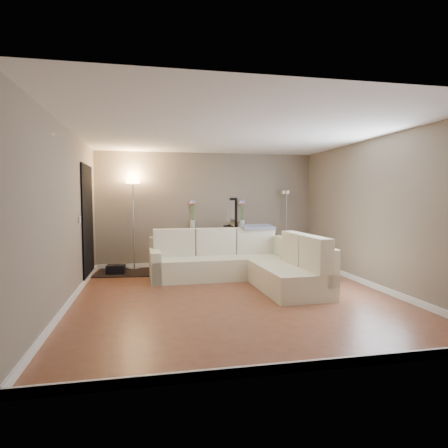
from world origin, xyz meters
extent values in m
cube|color=brown|center=(0.00, 0.00, -0.01)|extent=(5.00, 5.50, 0.01)
cube|color=white|center=(0.00, 0.00, 2.60)|extent=(5.00, 5.50, 0.01)
cube|color=gray|center=(0.00, 2.76, 1.30)|extent=(5.00, 0.02, 2.60)
cube|color=gray|center=(0.00, -2.76, 1.30)|extent=(5.00, 0.02, 2.60)
cube|color=gray|center=(-2.51, 0.00, 1.30)|extent=(0.02, 5.50, 2.60)
cube|color=gray|center=(2.51, 0.00, 1.30)|extent=(0.02, 5.50, 2.60)
cube|color=white|center=(0.00, 2.73, 0.05)|extent=(5.00, 0.03, 0.10)
cube|color=white|center=(0.00, -2.73, 0.05)|extent=(5.00, 0.03, 0.10)
cube|color=white|center=(-2.48, 0.00, 0.05)|extent=(0.03, 5.50, 0.10)
cube|color=white|center=(2.48, 0.00, 0.05)|extent=(0.03, 5.50, 0.10)
cube|color=black|center=(-2.48, 1.70, 1.10)|extent=(0.02, 1.20, 2.20)
cube|color=white|center=(-2.48, 0.85, 1.20)|extent=(0.02, 0.08, 0.12)
cube|color=#EEEBC1|center=(0.05, 1.36, 0.21)|extent=(2.74, 1.02, 0.42)
cube|color=#EEEBC1|center=(0.03, 1.73, 0.50)|extent=(2.72, 0.29, 0.59)
cube|color=#EEEBC1|center=(-1.23, 1.32, 0.29)|extent=(0.22, 0.95, 0.59)
cube|color=#EEEBC1|center=(0.97, 0.09, 0.21)|extent=(0.99, 1.70, 0.42)
cube|color=#EEEBC1|center=(1.32, 0.57, 0.50)|extent=(0.29, 2.62, 0.59)
cube|color=beige|center=(-0.85, 1.59, 0.69)|extent=(0.82, 0.26, 0.54)
cube|color=beige|center=(-0.01, 1.61, 0.69)|extent=(0.82, 0.26, 0.54)
cube|color=beige|center=(0.82, 1.64, 0.69)|extent=(0.82, 0.26, 0.54)
cube|color=beige|center=(1.21, 0.41, 0.69)|extent=(0.25, 0.76, 0.54)
cube|color=beige|center=(1.24, -0.38, 0.69)|extent=(0.25, 0.76, 0.54)
cube|color=gray|center=(0.87, 1.66, 0.97)|extent=(0.72, 0.45, 0.09)
cube|color=black|center=(0.21, 2.63, 0.81)|extent=(1.38, 0.52, 0.04)
cube|color=black|center=(-0.43, 2.56, 0.39)|extent=(0.05, 0.05, 0.79)
cube|color=black|center=(-0.39, 2.85, 0.39)|extent=(0.05, 0.05, 0.79)
cube|color=black|center=(0.81, 2.42, 0.39)|extent=(0.05, 0.05, 0.79)
cube|color=black|center=(0.85, 2.70, 0.39)|extent=(0.05, 0.05, 0.79)
cube|color=black|center=(0.21, 2.63, 0.19)|extent=(1.30, 0.48, 0.03)
cube|color=#BF3333|center=(-0.34, 2.70, 0.30)|extent=(0.05, 0.17, 0.20)
cube|color=#3359A5|center=(-0.30, 2.69, 0.31)|extent=(0.06, 0.17, 0.22)
cube|color=gold|center=(-0.25, 2.69, 0.32)|extent=(0.06, 0.17, 0.24)
cube|color=#3F7F4C|center=(-0.20, 2.68, 0.30)|extent=(0.07, 0.17, 0.20)
cube|color=#994C99|center=(-0.15, 2.68, 0.31)|extent=(0.05, 0.17, 0.22)
cube|color=orange|center=(-0.11, 2.67, 0.32)|extent=(0.06, 0.17, 0.24)
cube|color=#262626|center=(-0.06, 2.67, 0.30)|extent=(0.06, 0.17, 0.20)
cube|color=#4C99B2|center=(0.00, 2.66, 0.31)|extent=(0.07, 0.17, 0.22)
cube|color=#B2A58C|center=(0.05, 2.65, 0.32)|extent=(0.05, 0.17, 0.24)
cube|color=brown|center=(0.09, 2.65, 0.30)|extent=(0.06, 0.17, 0.20)
cube|color=navy|center=(0.14, 2.64, 0.31)|extent=(0.06, 0.17, 0.22)
cube|color=gold|center=(0.19, 2.64, 0.32)|extent=(0.07, 0.17, 0.24)
cube|color=black|center=(0.23, 2.81, 1.20)|extent=(0.95, 0.15, 0.75)
cube|color=white|center=(0.23, 2.78, 1.20)|extent=(0.83, 0.11, 0.62)
cube|color=#CB5723|center=(0.09, 2.61, 0.84)|extent=(0.20, 0.15, 0.04)
cube|color=black|center=(0.39, 2.56, 0.89)|extent=(0.11, 0.03, 0.13)
cube|color=black|center=(0.52, 2.54, 0.87)|extent=(0.08, 0.03, 0.11)
cylinder|color=silver|center=(-0.35, 2.70, 0.94)|extent=(0.14, 0.14, 0.25)
cylinder|color=#38722D|center=(-0.37, 2.70, 1.23)|extent=(0.10, 0.02, 0.43)
sphere|color=#E5598C|center=(-0.39, 2.70, 1.45)|extent=(0.08, 0.08, 0.07)
cylinder|color=#38722D|center=(-0.36, 2.70, 1.24)|extent=(0.06, 0.02, 0.46)
sphere|color=white|center=(-0.37, 2.70, 1.47)|extent=(0.08, 0.08, 0.07)
cylinder|color=#38722D|center=(-0.35, 2.70, 1.25)|extent=(0.01, 0.01, 0.48)
sphere|color=#598CE5|center=(-0.35, 2.70, 1.49)|extent=(0.08, 0.08, 0.07)
cylinder|color=#38722D|center=(-0.34, 2.70, 1.23)|extent=(0.06, 0.01, 0.43)
sphere|color=#E58C4C|center=(-0.33, 2.69, 1.45)|extent=(0.08, 0.08, 0.07)
cylinder|color=#38722D|center=(-0.34, 2.69, 1.24)|extent=(0.11, 0.02, 0.45)
sphere|color=#D866B2|center=(-0.31, 2.69, 1.47)|extent=(0.08, 0.08, 0.07)
cylinder|color=silver|center=(0.78, 2.56, 0.94)|extent=(0.14, 0.14, 0.25)
cylinder|color=#38722D|center=(0.76, 2.56, 1.23)|extent=(0.10, 0.02, 0.43)
sphere|color=#E5598C|center=(0.74, 2.57, 1.45)|extent=(0.08, 0.08, 0.07)
cylinder|color=#38722D|center=(0.77, 2.56, 1.24)|extent=(0.06, 0.02, 0.46)
sphere|color=white|center=(0.76, 2.57, 1.47)|extent=(0.08, 0.08, 0.07)
cylinder|color=#38722D|center=(0.78, 2.56, 1.25)|extent=(0.01, 0.01, 0.48)
sphere|color=#598CE5|center=(0.78, 2.56, 1.49)|extent=(0.08, 0.08, 0.07)
cylinder|color=#38722D|center=(0.79, 2.56, 1.23)|extent=(0.06, 0.01, 0.43)
sphere|color=#E58C4C|center=(0.80, 2.56, 1.45)|extent=(0.08, 0.08, 0.07)
cylinder|color=#38722D|center=(0.80, 2.56, 1.24)|extent=(0.11, 0.02, 0.45)
sphere|color=#D866B2|center=(0.82, 2.56, 1.47)|extent=(0.08, 0.08, 0.07)
cylinder|color=silver|center=(-1.66, 2.57, 0.02)|extent=(0.28, 0.28, 0.03)
cylinder|color=silver|center=(-1.66, 2.57, 0.95)|extent=(0.03, 0.03, 1.88)
cylinder|color=#FFBF72|center=(-1.66, 2.57, 1.93)|extent=(0.30, 0.30, 0.09)
cylinder|color=silver|center=(1.85, 2.53, 0.01)|extent=(0.24, 0.24, 0.03)
cylinder|color=silver|center=(1.85, 2.53, 0.84)|extent=(0.03, 0.03, 1.66)
cylinder|color=silver|center=(1.85, 2.53, 1.70)|extent=(0.26, 0.26, 0.08)
cube|color=black|center=(-1.80, 2.21, 0.01)|extent=(1.37, 1.08, 0.02)
cube|color=black|center=(-2.02, 2.11, 0.07)|extent=(0.39, 0.29, 0.24)
camera|label=1|loc=(-1.33, -5.81, 1.57)|focal=30.00mm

